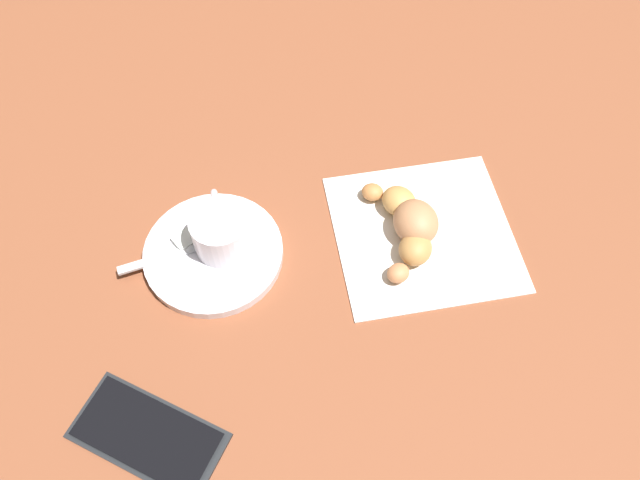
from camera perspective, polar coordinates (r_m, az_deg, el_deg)
ground_plane at (r=0.67m, az=-1.27°, el=0.44°), size 1.80×1.80×0.00m
saucer at (r=0.66m, az=-9.82°, el=-1.21°), size 0.15×0.15×0.01m
espresso_cup at (r=0.63m, az=-9.19°, el=0.80°), size 0.06×0.08×0.05m
teaspoon at (r=0.65m, az=-11.38°, el=-0.62°), size 0.12×0.05×0.01m
sugar_packet at (r=0.66m, az=-11.01°, el=0.99°), size 0.06×0.05×0.01m
napkin at (r=0.67m, az=9.59°, el=0.34°), size 0.21×0.21×0.00m
croissant at (r=0.66m, az=8.27°, el=1.58°), size 0.08×0.13×0.04m
cell_phone at (r=0.60m, az=-15.66°, el=-16.99°), size 0.15×0.12×0.01m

